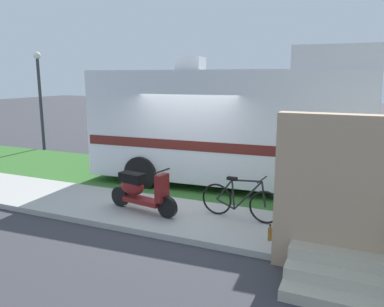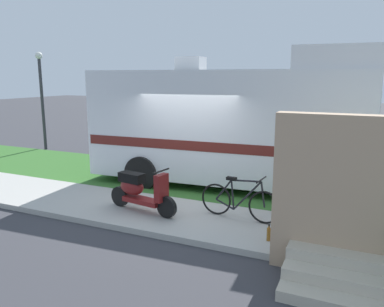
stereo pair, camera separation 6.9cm
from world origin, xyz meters
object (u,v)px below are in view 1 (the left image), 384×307
Objects in this scene: bottle_spare at (322,221)px; bicycle at (240,201)px; scooter at (140,190)px; bottle_green at (270,234)px; street_lamp_post at (40,91)px; motorhome_rv at (231,123)px; pickup_truck_near at (186,125)px.

bicycle is at bearing -171.70° from bottle_spare.
bottle_green is (2.83, -0.36, -0.33)m from scooter.
street_lamp_post is (-9.63, 4.51, 1.88)m from bicycle.
street_lamp_post reaches higher than bicycle.
scooter is at bearing -107.94° from motorhome_rv.
motorhome_rv is 25.04× the size of bottle_green.
scooter is 2.10m from bicycle.
pickup_truck_near reaches higher than bottle_spare.
scooter is at bearing -72.19° from pickup_truck_near.
motorhome_rv reaches higher than bottle_spare.
bicycle is at bearing -57.90° from pickup_truck_near.
street_lamp_post is at bearing 153.06° from bottle_green.
bicycle reaches higher than bottle_spare.
street_lamp_post is at bearing 159.03° from bottle_spare.
motorhome_rv is at bearing -52.99° from pickup_truck_near.
bottle_green is 11.87m from street_lamp_post.
pickup_truck_near is at bearing 27.13° from street_lamp_post.
street_lamp_post is (-8.56, 1.89, 0.67)m from motorhome_rv.
bottle_spare is at bearing -20.97° from street_lamp_post.
pickup_truck_near is at bearing 107.81° from scooter.
motorhome_rv is 3.08m from bicycle.
scooter is 7.96m from pickup_truck_near.
bottle_green is 1.27m from bottle_spare.
bicycle reaches higher than bottle_green.
bottle_green is at bearing -127.43° from bottle_spare.
pickup_truck_near is 1.39× the size of street_lamp_post.
pickup_truck_near is (-3.41, 4.53, -0.72)m from motorhome_rv.
pickup_truck_near is at bearing 131.05° from bottle_spare.
bottle_green is at bearing -61.53° from motorhome_rv.
bottle_spare is at bearing -42.48° from motorhome_rv.
bottle_spare is at bearing 52.57° from bottle_green.
bottle_green is at bearing -7.28° from scooter.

